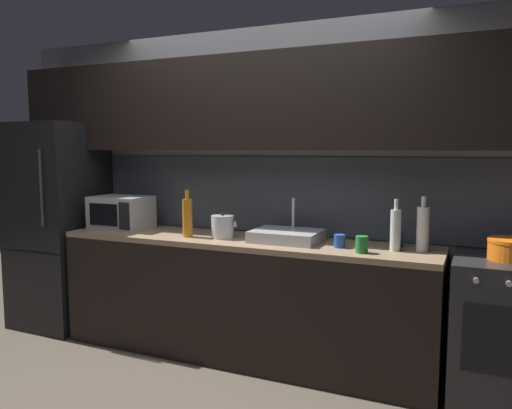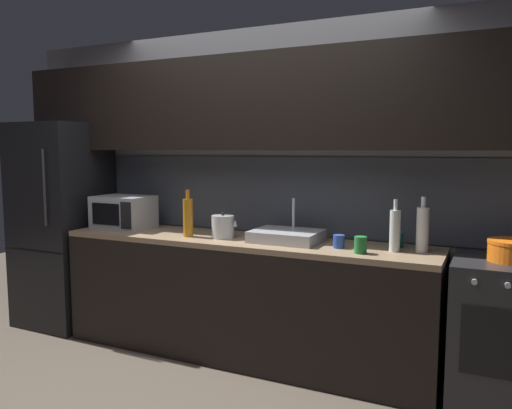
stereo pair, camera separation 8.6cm
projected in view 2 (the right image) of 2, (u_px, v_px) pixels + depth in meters
name	position (u px, v px, depth m)	size (l,w,h in m)	color
back_wall	(259.00, 150.00, 3.94)	(4.58, 0.44, 2.50)	slate
counter_run	(242.00, 298.00, 3.79)	(2.84, 0.60, 0.90)	black
refrigerator	(63.00, 224.00, 4.52)	(0.68, 0.69, 1.78)	black
oven_range	(504.00, 335.00, 3.04)	(0.60, 0.62, 0.90)	#232326
microwave	(124.00, 212.00, 4.23)	(0.46, 0.35, 0.27)	#A8AAAF
sink_basin	(287.00, 236.00, 3.62)	(0.48, 0.38, 0.30)	#ADAFB5
kettle	(223.00, 227.00, 3.76)	(0.20, 0.17, 0.19)	#B7BABF
wine_bottle_amber	(188.00, 217.00, 3.82)	(0.08, 0.08, 0.35)	#B27019
wine_bottle_white	(423.00, 229.00, 3.24)	(0.08, 0.08, 0.36)	silver
wine_bottle_clear	(395.00, 230.00, 3.26)	(0.07, 0.07, 0.34)	silver
mug_blue	(339.00, 241.00, 3.38)	(0.08, 0.08, 0.09)	#234299
mug_teal	(397.00, 240.00, 3.41)	(0.08, 0.08, 0.10)	#19666B
mug_green	(360.00, 245.00, 3.21)	(0.08, 0.08, 0.11)	#1E6B2D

